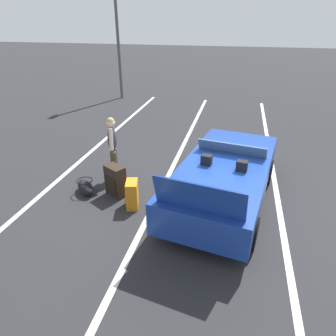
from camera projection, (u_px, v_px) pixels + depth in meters
The scene contains 10 objects.
ground_plane at pixel (222, 201), 6.76m from camera, with size 80.00×80.00×0.00m, color #28282B.
lot_line_near at pixel (279, 208), 6.51m from camera, with size 18.00×0.12×0.01m, color silver.
lot_line_mid at pixel (160, 193), 7.06m from camera, with size 18.00×0.12×0.01m, color silver.
lot_line_far at pixel (58, 180), 7.62m from camera, with size 18.00×0.12×0.01m, color silver.
convertible_car at pixel (226, 174), 6.65m from camera, with size 4.37×2.42×1.53m.
suitcase_large_black at pixel (115, 181), 6.83m from camera, with size 0.48×0.56×0.74m.
suitcase_medium_bright at pixel (132, 194), 6.42m from camera, with size 0.45×0.34×0.62m.
duffel_bag at pixel (85, 187), 6.99m from camera, with size 0.66×0.67×0.34m.
traveler_person at pixel (113, 146), 7.22m from camera, with size 0.60×0.31×1.65m.
parking_lamp_post at pixel (117, 23), 13.74m from camera, with size 0.50×0.24×6.12m.
Camera 1 is at (-5.81, -0.11, 3.74)m, focal length 31.74 mm.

